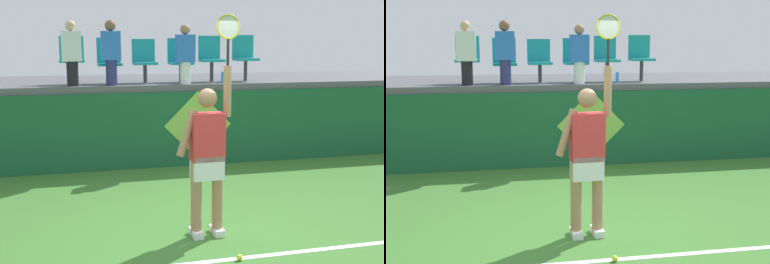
# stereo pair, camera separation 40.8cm
# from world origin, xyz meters

# --- Properties ---
(ground_plane) EXTENTS (40.00, 40.00, 0.00)m
(ground_plane) POSITION_xyz_m (0.00, 0.00, 0.00)
(ground_plane) COLOR #3D752D
(court_back_wall) EXTENTS (12.91, 0.20, 1.38)m
(court_back_wall) POSITION_xyz_m (0.00, 3.36, 0.69)
(court_back_wall) COLOR #195633
(court_back_wall) RESTS_ON ground_plane
(spectator_platform) EXTENTS (12.91, 3.01, 0.12)m
(spectator_platform) POSITION_xyz_m (0.00, 4.81, 1.44)
(spectator_platform) COLOR #56565B
(spectator_platform) RESTS_ON court_back_wall
(court_baseline_stripe) EXTENTS (11.62, 0.08, 0.01)m
(court_baseline_stripe) POSITION_xyz_m (0.00, -0.67, 0.00)
(court_baseline_stripe) COLOR white
(court_baseline_stripe) RESTS_ON ground_plane
(tennis_player) EXTENTS (0.75, 0.28, 2.57)m
(tennis_player) POSITION_xyz_m (-0.20, 0.03, 1.00)
(tennis_player) COLOR white
(tennis_player) RESTS_ON ground_plane
(tennis_ball) EXTENTS (0.07, 0.07, 0.07)m
(tennis_ball) POSITION_xyz_m (-0.05, -0.71, 0.03)
(tennis_ball) COLOR #D1E533
(tennis_ball) RESTS_ON ground_plane
(water_bottle) EXTENTS (0.06, 0.06, 0.21)m
(water_bottle) POSITION_xyz_m (1.08, 3.54, 1.61)
(water_bottle) COLOR #338CE5
(water_bottle) RESTS_ON spectator_platform
(stadium_chair_0) EXTENTS (0.44, 0.42, 0.87)m
(stadium_chair_0) POSITION_xyz_m (-1.68, 3.98, 2.00)
(stadium_chair_0) COLOR #38383D
(stadium_chair_0) RESTS_ON spectator_platform
(stadium_chair_1) EXTENTS (0.44, 0.42, 0.84)m
(stadium_chair_1) POSITION_xyz_m (-1.00, 3.99, 1.95)
(stadium_chair_1) COLOR #38383D
(stadium_chair_1) RESTS_ON spectator_platform
(stadium_chair_2) EXTENTS (0.44, 0.42, 0.82)m
(stadium_chair_2) POSITION_xyz_m (-0.34, 3.98, 1.95)
(stadium_chair_2) COLOR #38383D
(stadium_chair_2) RESTS_ON spectator_platform
(stadium_chair_3) EXTENTS (0.44, 0.42, 0.83)m
(stadium_chair_3) POSITION_xyz_m (0.35, 3.99, 1.95)
(stadium_chair_3) COLOR #38383D
(stadium_chair_3) RESTS_ON spectator_platform
(stadium_chair_4) EXTENTS (0.44, 0.42, 0.88)m
(stadium_chair_4) POSITION_xyz_m (0.97, 3.99, 1.99)
(stadium_chair_4) COLOR #38383D
(stadium_chair_4) RESTS_ON spectator_platform
(stadium_chair_5) EXTENTS (0.44, 0.42, 0.90)m
(stadium_chair_5) POSITION_xyz_m (1.67, 3.99, 2.01)
(stadium_chair_5) COLOR #38383D
(stadium_chair_5) RESTS_ON spectator_platform
(spectator_0) EXTENTS (0.34, 0.20, 1.08)m
(spectator_0) POSITION_xyz_m (0.35, 3.52, 2.06)
(spectator_0) COLOR white
(spectator_0) RESTS_ON spectator_platform
(spectator_1) EXTENTS (0.34, 0.20, 1.13)m
(spectator_1) POSITION_xyz_m (-1.68, 3.53, 2.09)
(spectator_1) COLOR black
(spectator_1) RESTS_ON spectator_platform
(spectator_2) EXTENTS (0.34, 0.20, 1.14)m
(spectator_2) POSITION_xyz_m (-1.00, 3.52, 2.10)
(spectator_2) COLOR navy
(spectator_2) RESTS_ON spectator_platform
(wall_signage_mount) EXTENTS (1.27, 0.01, 1.40)m
(wall_signage_mount) POSITION_xyz_m (0.52, 3.25, 0.00)
(wall_signage_mount) COLOR #195633
(wall_signage_mount) RESTS_ON ground_plane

